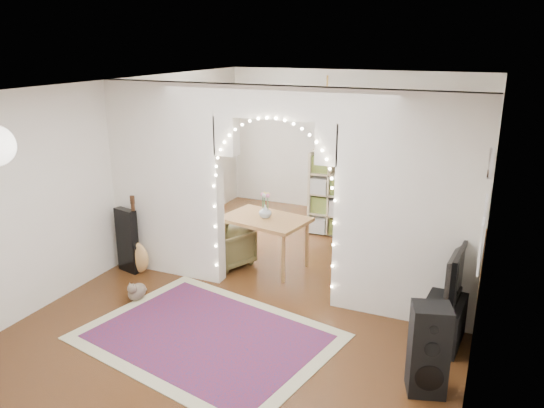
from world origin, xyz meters
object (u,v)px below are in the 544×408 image
at_px(media_console, 446,315).
at_px(dining_chair_left, 228,247).
at_px(dining_chair_right, 406,220).
at_px(acoustic_guitar, 136,245).
at_px(floor_speaker, 428,350).
at_px(bookcase, 351,196).
at_px(dining_table, 265,222).

height_order(media_console, dining_chair_left, dining_chair_left).
relative_size(media_console, dining_chair_right, 1.95).
bearing_deg(acoustic_guitar, dining_chair_left, 32.79).
xyz_separation_m(acoustic_guitar, floor_speaker, (4.20, -1.12, 0.02)).
relative_size(media_console, dining_chair_left, 1.63).
height_order(acoustic_guitar, media_console, acoustic_guitar).
bearing_deg(media_console, dining_chair_left, 171.09).
xyz_separation_m(bookcase, dining_chair_right, (0.84, 0.58, -0.49)).
bearing_deg(dining_chair_right, floor_speaker, -79.98).
xyz_separation_m(acoustic_guitar, dining_chair_right, (3.24, 3.20, -0.19)).
height_order(media_console, dining_table, dining_table).
xyz_separation_m(floor_speaker, media_console, (0.05, 1.12, -0.20)).
bearing_deg(dining_chair_right, media_console, -74.93).
height_order(floor_speaker, dining_chair_right, floor_speaker).
xyz_separation_m(floor_speaker, dining_chair_right, (-0.96, 4.32, -0.22)).
bearing_deg(dining_chair_right, dining_table, -128.73).
bearing_deg(dining_table, dining_chair_left, -150.85).
bearing_deg(floor_speaker, bookcase, 99.01).
xyz_separation_m(media_console, bookcase, (-1.85, 2.62, 0.47)).
xyz_separation_m(floor_speaker, bookcase, (-1.80, 3.74, 0.27)).
bearing_deg(acoustic_guitar, floor_speaker, -18.06).
bearing_deg(dining_table, dining_chair_right, 64.15).
xyz_separation_m(acoustic_guitar, dining_chair_left, (1.07, 0.78, -0.15)).
xyz_separation_m(media_console, dining_chair_left, (-3.18, 0.78, 0.03)).
bearing_deg(dining_chair_left, acoustic_guitar, -119.27).
xyz_separation_m(bookcase, dining_chair_left, (-1.33, -1.84, -0.44)).
relative_size(floor_speaker, dining_chair_left, 1.47).
bearing_deg(dining_chair_left, bookcase, 78.96).
bearing_deg(floor_speaker, media_console, 70.64).
bearing_deg(dining_chair_right, dining_chair_left, -134.29).
distance_m(dining_table, dining_chair_left, 0.68).
distance_m(media_console, dining_chair_left, 3.28).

